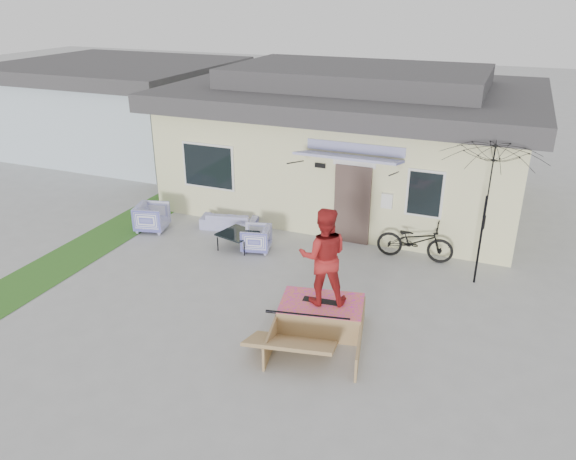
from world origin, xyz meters
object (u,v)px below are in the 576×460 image
at_px(coffee_table, 238,240).
at_px(patio_umbrella, 485,211).
at_px(skater, 323,255).
at_px(armchair_left, 152,216).
at_px(loveseat, 229,218).
at_px(bicycle, 415,237).
at_px(skate_ramp, 321,315).
at_px(skateboard, 322,301).
at_px(armchair_right, 256,237).

height_order(coffee_table, patio_umbrella, patio_umbrella).
height_order(coffee_table, skater, skater).
bearing_deg(armchair_left, loveseat, -77.70).
bearing_deg(skater, bicycle, -127.17).
bearing_deg(skate_ramp, loveseat, 125.77).
bearing_deg(skater, coffee_table, -59.08).
xyz_separation_m(skate_ramp, skater, (-0.01, 0.05, 1.29)).
distance_m(armchair_left, skateboard, 6.51).
height_order(armchair_left, armchair_right, armchair_left).
xyz_separation_m(armchair_right, skateboard, (2.69, -2.65, 0.20)).
bearing_deg(coffee_table, skateboard, -39.22).
relative_size(armchair_right, patio_umbrella, 0.26).
distance_m(skateboard, skater, 1.00).
xyz_separation_m(armchair_right, bicycle, (3.83, 1.03, 0.24)).
xyz_separation_m(armchair_right, patio_umbrella, (5.34, 0.34, 1.39)).
bearing_deg(coffee_table, armchair_left, 177.32).
bearing_deg(coffee_table, armchair_right, 3.75).
distance_m(loveseat, armchair_right, 1.67).
relative_size(skate_ramp, skater, 1.10).
distance_m(skate_ramp, skateboard, 0.30).
distance_m(armchair_right, bicycle, 3.97).
bearing_deg(armchair_right, loveseat, -141.98).
distance_m(patio_umbrella, skater, 4.00).
height_order(armchair_right, bicycle, bicycle).
height_order(armchair_left, bicycle, bicycle).
bearing_deg(armchair_left, bicycle, -96.36).
relative_size(coffee_table, bicycle, 0.45).
xyz_separation_m(bicycle, skate_ramp, (-1.13, -3.73, -0.33)).
relative_size(patio_umbrella, skateboard, 3.57).
xyz_separation_m(loveseat, bicycle, (5.14, -0.00, 0.29)).
height_order(armchair_right, skateboard, armchair_right).
relative_size(bicycle, skater, 0.96).
xyz_separation_m(loveseat, patio_umbrella, (6.65, -0.69, 1.44)).
relative_size(armchair_left, bicycle, 0.44).
bearing_deg(skate_ramp, armchair_left, 143.42).
xyz_separation_m(armchair_left, skater, (5.90, -2.74, 1.14)).
distance_m(patio_umbrella, skateboard, 4.17).
xyz_separation_m(coffee_table, patio_umbrella, (5.86, 0.37, 1.54)).
relative_size(bicycle, skate_ramp, 0.87).
distance_m(loveseat, coffee_table, 1.33).
distance_m(armchair_right, skateboard, 3.78).
height_order(bicycle, skater, skater).
bearing_deg(patio_umbrella, bicycle, 155.53).
xyz_separation_m(loveseat, skate_ramp, (4.01, -3.73, -0.04)).
bearing_deg(skate_ramp, armchair_right, 123.66).
height_order(loveseat, coffee_table, loveseat).
height_order(skate_ramp, skateboard, skateboard).
height_order(loveseat, skater, skater).
height_order(loveseat, skate_ramp, loveseat).
distance_m(patio_umbrella, skate_ramp, 4.29).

